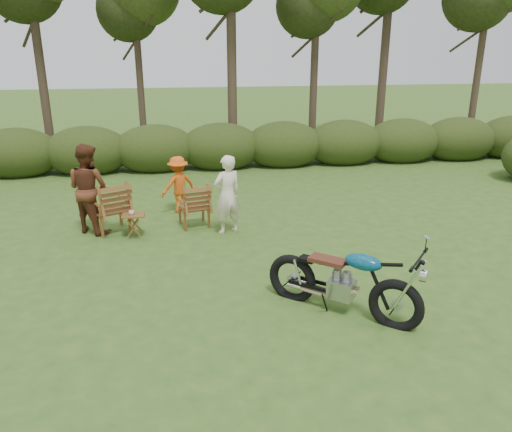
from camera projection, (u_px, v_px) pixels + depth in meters
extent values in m
plane|color=#2C4F1A|center=(280.00, 308.00, 7.31)|extent=(80.00, 80.00, 0.00)
cylinder|color=#3A2A1F|center=(38.00, 46.00, 15.65)|extent=(0.28, 0.28, 7.20)
cylinder|color=#3A2A1F|center=(138.00, 60.00, 17.28)|extent=(0.24, 0.24, 6.30)
cylinder|color=#3A2A1F|center=(231.00, 39.00, 15.47)|extent=(0.30, 0.30, 7.65)
cylinder|color=#3A2A1F|center=(315.00, 57.00, 17.14)|extent=(0.26, 0.26, 6.48)
cylinder|color=#3A2A1F|center=(386.00, 36.00, 18.39)|extent=(0.32, 0.32, 7.92)
cylinder|color=#3A2A1F|center=(481.00, 52.00, 16.90)|extent=(0.24, 0.24, 6.84)
ellipsoid|color=#243513|center=(16.00, 154.00, 14.58)|extent=(2.52, 1.68, 1.51)
ellipsoid|color=#243513|center=(87.00, 151.00, 14.89)|extent=(2.52, 1.68, 1.51)
ellipsoid|color=#243513|center=(155.00, 149.00, 15.20)|extent=(2.52, 1.68, 1.51)
ellipsoid|color=#243513|center=(221.00, 147.00, 15.50)|extent=(2.52, 1.68, 1.51)
ellipsoid|color=#243513|center=(284.00, 145.00, 15.81)|extent=(2.52, 1.68, 1.51)
ellipsoid|color=#243513|center=(344.00, 143.00, 16.11)|extent=(2.52, 1.68, 1.51)
ellipsoid|color=#243513|center=(402.00, 142.00, 16.42)|extent=(2.52, 1.68, 1.51)
ellipsoid|color=#243513|center=(458.00, 140.00, 16.72)|extent=(2.52, 1.68, 1.51)
ellipsoid|color=#243513|center=(512.00, 138.00, 17.03)|extent=(2.52, 1.68, 1.51)
imported|color=#F0DDC5|center=(132.00, 213.00, 9.85)|extent=(0.14, 0.14, 0.09)
imported|color=#F6E1CA|center=(228.00, 232.00, 10.25)|extent=(0.69, 0.58, 1.62)
imported|color=#5A2C19|center=(93.00, 231.00, 10.33)|extent=(1.12, 1.09, 1.83)
imported|color=#D95514|center=(180.00, 212.00, 11.52)|extent=(0.97, 0.81, 1.30)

